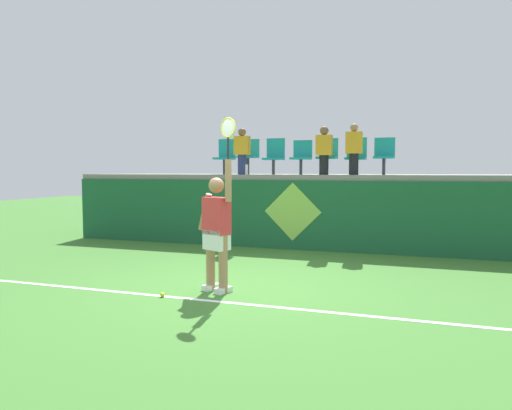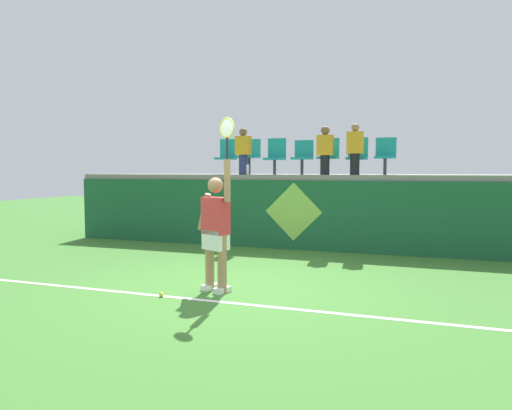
{
  "view_description": "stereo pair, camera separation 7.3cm",
  "coord_description": "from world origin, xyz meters",
  "px_view_note": "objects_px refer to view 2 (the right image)",
  "views": [
    {
      "loc": [
        2.5,
        -6.33,
        1.72
      ],
      "look_at": [
        -0.07,
        1.28,
        1.13
      ],
      "focal_mm": 32.96,
      "sensor_mm": 36.0,
      "label": 1
    },
    {
      "loc": [
        2.57,
        -6.31,
        1.72
      ],
      "look_at": [
        -0.07,
        1.28,
        1.13
      ],
      "focal_mm": 32.96,
      "sensor_mm": 36.0,
      "label": 2
    }
  ],
  "objects_px": {
    "tennis_player": "(216,228)",
    "stadium_chair_2": "(276,155)",
    "tennis_ball": "(161,294)",
    "water_bottle": "(247,170)",
    "stadium_chair_0": "(227,155)",
    "spectator_2": "(355,148)",
    "stadium_chair_4": "(329,154)",
    "spectator_1": "(243,150)",
    "stadium_chair_5": "(357,155)",
    "stadium_chair_1": "(250,154)",
    "stadium_chair_6": "(385,154)",
    "stadium_chair_3": "(303,155)",
    "spectator_0": "(325,150)"
  },
  "relations": [
    {
      "from": "stadium_chair_0",
      "to": "stadium_chair_1",
      "type": "bearing_deg",
      "value": -0.53
    },
    {
      "from": "tennis_player",
      "to": "stadium_chair_2",
      "type": "height_order",
      "value": "stadium_chair_2"
    },
    {
      "from": "tennis_ball",
      "to": "water_bottle",
      "type": "distance_m",
      "value": 4.9
    },
    {
      "from": "stadium_chair_6",
      "to": "tennis_player",
      "type": "bearing_deg",
      "value": -113.77
    },
    {
      "from": "tennis_player",
      "to": "stadium_chair_0",
      "type": "height_order",
      "value": "stadium_chair_0"
    },
    {
      "from": "tennis_player",
      "to": "stadium_chair_0",
      "type": "relative_size",
      "value": 2.84
    },
    {
      "from": "stadium_chair_3",
      "to": "stadium_chair_6",
      "type": "xyz_separation_m",
      "value": [
        1.84,
        0.0,
        0.01
      ]
    },
    {
      "from": "stadium_chair_5",
      "to": "stadium_chair_1",
      "type": "bearing_deg",
      "value": -179.88
    },
    {
      "from": "stadium_chair_1",
      "to": "stadium_chair_4",
      "type": "relative_size",
      "value": 1.03
    },
    {
      "from": "spectator_0",
      "to": "water_bottle",
      "type": "bearing_deg",
      "value": -178.35
    },
    {
      "from": "tennis_ball",
      "to": "stadium_chair_2",
      "type": "xyz_separation_m",
      "value": [
        0.1,
        5.05,
        2.06
      ]
    },
    {
      "from": "stadium_chair_2",
      "to": "stadium_chair_5",
      "type": "xyz_separation_m",
      "value": [
        1.89,
        -0.0,
        -0.01
      ]
    },
    {
      "from": "stadium_chair_3",
      "to": "stadium_chair_5",
      "type": "height_order",
      "value": "stadium_chair_5"
    },
    {
      "from": "tennis_ball",
      "to": "water_bottle",
      "type": "bearing_deg",
      "value": 95.33
    },
    {
      "from": "stadium_chair_3",
      "to": "stadium_chair_4",
      "type": "bearing_deg",
      "value": 0.19
    },
    {
      "from": "stadium_chair_0",
      "to": "stadium_chair_4",
      "type": "xyz_separation_m",
      "value": [
        2.49,
        -0.0,
        -0.02
      ]
    },
    {
      "from": "water_bottle",
      "to": "stadium_chair_5",
      "type": "bearing_deg",
      "value": 11.36
    },
    {
      "from": "stadium_chair_2",
      "to": "spectator_0",
      "type": "bearing_deg",
      "value": -19.19
    },
    {
      "from": "tennis_player",
      "to": "stadium_chair_6",
      "type": "bearing_deg",
      "value": 66.23
    },
    {
      "from": "spectator_1",
      "to": "spectator_2",
      "type": "height_order",
      "value": "spectator_2"
    },
    {
      "from": "water_bottle",
      "to": "stadium_chair_6",
      "type": "distance_m",
      "value": 3.07
    },
    {
      "from": "water_bottle",
      "to": "spectator_0",
      "type": "relative_size",
      "value": 0.22
    },
    {
      "from": "tennis_ball",
      "to": "stadium_chair_0",
      "type": "bearing_deg",
      "value": 102.71
    },
    {
      "from": "stadium_chair_2",
      "to": "stadium_chair_3",
      "type": "xyz_separation_m",
      "value": [
        0.65,
        -0.01,
        -0.02
      ]
    },
    {
      "from": "tennis_ball",
      "to": "stadium_chair_5",
      "type": "bearing_deg",
      "value": 68.54
    },
    {
      "from": "water_bottle",
      "to": "stadium_chair_1",
      "type": "bearing_deg",
      "value": 102.6
    },
    {
      "from": "water_bottle",
      "to": "stadium_chair_5",
      "type": "height_order",
      "value": "stadium_chair_5"
    },
    {
      "from": "spectator_0",
      "to": "spectator_2",
      "type": "relative_size",
      "value": 0.96
    },
    {
      "from": "tennis_player",
      "to": "stadium_chair_0",
      "type": "xyz_separation_m",
      "value": [
        -1.73,
        4.54,
        1.19
      ]
    },
    {
      "from": "stadium_chair_2",
      "to": "stadium_chair_5",
      "type": "relative_size",
      "value": 1.03
    },
    {
      "from": "spectator_0",
      "to": "stadium_chair_6",
      "type": "bearing_deg",
      "value": 19.11
    },
    {
      "from": "stadium_chair_0",
      "to": "spectator_2",
      "type": "relative_size",
      "value": 0.79
    },
    {
      "from": "stadium_chair_3",
      "to": "spectator_2",
      "type": "relative_size",
      "value": 0.73
    },
    {
      "from": "stadium_chair_0",
      "to": "stadium_chair_2",
      "type": "relative_size",
      "value": 1.01
    },
    {
      "from": "stadium_chair_6",
      "to": "stadium_chair_5",
      "type": "bearing_deg",
      "value": 179.64
    },
    {
      "from": "stadium_chair_1",
      "to": "stadium_chair_6",
      "type": "relative_size",
      "value": 1.04
    },
    {
      "from": "stadium_chair_1",
      "to": "stadium_chair_5",
      "type": "distance_m",
      "value": 2.52
    },
    {
      "from": "stadium_chair_4",
      "to": "tennis_player",
      "type": "bearing_deg",
      "value": -99.49
    },
    {
      "from": "water_bottle",
      "to": "stadium_chair_4",
      "type": "xyz_separation_m",
      "value": [
        1.78,
        0.48,
        0.34
      ]
    },
    {
      "from": "stadium_chair_4",
      "to": "spectator_1",
      "type": "bearing_deg",
      "value": -165.93
    },
    {
      "from": "stadium_chair_3",
      "to": "tennis_ball",
      "type": "bearing_deg",
      "value": -98.5
    },
    {
      "from": "stadium_chair_1",
      "to": "stadium_chair_5",
      "type": "bearing_deg",
      "value": 0.12
    },
    {
      "from": "stadium_chair_0",
      "to": "stadium_chair_5",
      "type": "height_order",
      "value": "stadium_chair_0"
    },
    {
      "from": "stadium_chair_5",
      "to": "stadium_chair_0",
      "type": "bearing_deg",
      "value": 180.0
    },
    {
      "from": "stadium_chair_4",
      "to": "stadium_chair_6",
      "type": "relative_size",
      "value": 1.01
    },
    {
      "from": "water_bottle",
      "to": "stadium_chair_2",
      "type": "relative_size",
      "value": 0.27
    },
    {
      "from": "stadium_chair_1",
      "to": "stadium_chair_2",
      "type": "relative_size",
      "value": 0.99
    },
    {
      "from": "stadium_chair_6",
      "to": "spectator_2",
      "type": "relative_size",
      "value": 0.75
    },
    {
      "from": "stadium_chair_0",
      "to": "stadium_chair_2",
      "type": "height_order",
      "value": "stadium_chair_0"
    },
    {
      "from": "tennis_ball",
      "to": "stadium_chair_3",
      "type": "distance_m",
      "value": 5.49
    }
  ]
}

